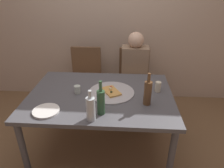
{
  "coord_description": "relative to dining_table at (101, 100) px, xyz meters",
  "views": [
    {
      "loc": [
        0.24,
        -1.81,
        1.76
      ],
      "look_at": [
        0.11,
        0.13,
        0.77
      ],
      "focal_mm": 32.71,
      "sensor_mm": 36.0,
      "label": 1
    }
  ],
  "objects": [
    {
      "name": "ground_plane",
      "position": [
        0.0,
        0.0,
        -0.65
      ],
      "size": [
        8.0,
        8.0,
        0.0
      ],
      "primitive_type": "plane",
      "color": "brown"
    },
    {
      "name": "back_wall",
      "position": [
        0.0,
        1.31,
        0.65
      ],
      "size": [
        6.0,
        0.1,
        2.6
      ],
      "primitive_type": "cube",
      "color": "#BCA893",
      "rests_on": "ground_plane"
    },
    {
      "name": "dining_table",
      "position": [
        0.0,
        0.0,
        0.0
      ],
      "size": [
        1.47,
        1.05,
        0.72
      ],
      "color": "#4C4C51",
      "rests_on": "ground_plane"
    },
    {
      "name": "pizza_tray",
      "position": [
        0.11,
        0.03,
        0.08
      ],
      "size": [
        0.47,
        0.47,
        0.01
      ],
      "primitive_type": "cylinder",
      "color": "#ADADB2",
      "rests_on": "dining_table"
    },
    {
      "name": "pizza_slice_last",
      "position": [
        0.11,
        0.03,
        0.09
      ],
      "size": [
        0.22,
        0.26,
        0.05
      ],
      "color": "tan",
      "rests_on": "pizza_tray"
    },
    {
      "name": "wine_bottle",
      "position": [
        0.46,
        -0.16,
        0.19
      ],
      "size": [
        0.07,
        0.07,
        0.31
      ],
      "color": "brown",
      "rests_on": "dining_table"
    },
    {
      "name": "beer_bottle",
      "position": [
        0.05,
        -0.34,
        0.19
      ],
      "size": [
        0.07,
        0.07,
        0.31
      ],
      "color": "#2D5133",
      "rests_on": "dining_table"
    },
    {
      "name": "water_bottle",
      "position": [
        -0.03,
        -0.44,
        0.18
      ],
      "size": [
        0.08,
        0.08,
        0.28
      ],
      "color": "#B2BCC1",
      "rests_on": "dining_table"
    },
    {
      "name": "tumbler_near",
      "position": [
        0.59,
        0.09,
        0.12
      ],
      "size": [
        0.06,
        0.06,
        0.11
      ],
      "primitive_type": "cylinder",
      "color": "beige",
      "rests_on": "dining_table"
    },
    {
      "name": "tumbler_far",
      "position": [
        -0.24,
        -0.0,
        0.11
      ],
      "size": [
        0.06,
        0.06,
        0.08
      ],
      "primitive_type": "cylinder",
      "color": "#B7C6BC",
      "rests_on": "dining_table"
    },
    {
      "name": "plate_stack",
      "position": [
        -0.45,
        -0.35,
        0.08
      ],
      "size": [
        0.24,
        0.24,
        0.02
      ],
      "primitive_type": "cylinder",
      "color": "white",
      "rests_on": "dining_table"
    },
    {
      "name": "chair_left",
      "position": [
        -0.34,
        0.92,
        -0.14
      ],
      "size": [
        0.44,
        0.44,
        0.9
      ],
      "rotation": [
        0.0,
        0.0,
        3.14
      ],
      "color": "brown",
      "rests_on": "ground_plane"
    },
    {
      "name": "chair_right",
      "position": [
        0.38,
        0.92,
        -0.14
      ],
      "size": [
        0.44,
        0.44,
        0.9
      ],
      "rotation": [
        0.0,
        0.0,
        3.14
      ],
      "color": "brown",
      "rests_on": "ground_plane"
    },
    {
      "name": "guest_in_sweater",
      "position": [
        0.38,
        0.77,
        -0.01
      ],
      "size": [
        0.36,
        0.56,
        1.17
      ],
      "rotation": [
        0.0,
        0.0,
        3.14
      ],
      "color": "#937A60",
      "rests_on": "ground_plane"
    }
  ]
}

